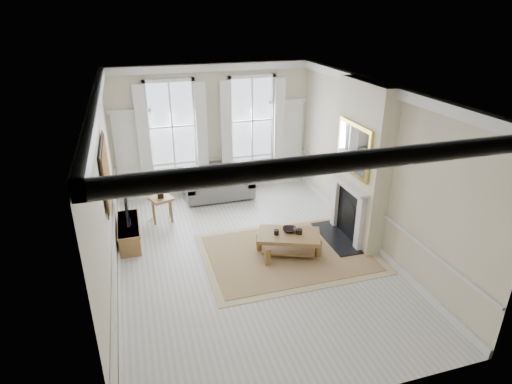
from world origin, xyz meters
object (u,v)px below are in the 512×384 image
object	(u,v)px
sofa	(219,185)
side_table	(161,202)
tv_stand	(129,233)
coffee_table	(289,237)

from	to	relation	value
sofa	side_table	xyz separation A→B (m)	(-1.56, -0.89, 0.12)
side_table	tv_stand	distance (m)	1.18
sofa	tv_stand	size ratio (longest dim) A/B	1.36
tv_stand	coffee_table	bearing A→B (deg)	-24.62
sofa	coffee_table	distance (m)	3.27
side_table	coffee_table	size ratio (longest dim) A/B	0.43
sofa	side_table	distance (m)	1.80
sofa	coffee_table	world-z (taller)	sofa
sofa	side_table	bearing A→B (deg)	-150.36
coffee_table	tv_stand	distance (m)	3.43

